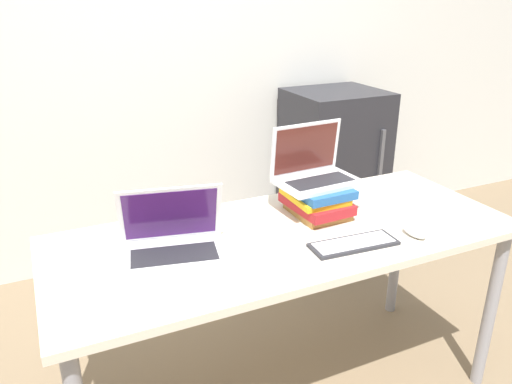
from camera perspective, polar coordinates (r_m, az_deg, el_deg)
The scene contains 8 objects.
wall_back at distance 3.03m, azimuth -9.96°, elevation 17.12°, with size 8.00×0.05×2.70m.
desk at distance 1.88m, azimuth 3.51°, elevation -6.71°, with size 1.73×0.70×0.76m.
laptop_left at distance 1.70m, azimuth -9.47°, elevation -5.54°, with size 0.39×0.31×0.24m.
book_stack at distance 1.98m, azimuth 6.96°, elevation -0.87°, with size 0.22×0.28×0.12m.
laptop_on_books at distance 1.99m, azimuth 6.65°, elevation 2.45°, with size 0.33×0.23×0.23m.
wireless_keyboard at distance 1.78m, azimuth 11.10°, elevation -5.85°, with size 0.32×0.13×0.01m.
mouse at distance 1.90m, azimuth 17.69°, elevation -4.28°, with size 0.06×0.11×0.04m.
mini_fridge at distance 3.32m, azimuth 8.77°, elevation 2.68°, with size 0.57×0.53×1.02m.
Camera 1 is at (-0.80, -1.10, 1.58)m, focal length 35.00 mm.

